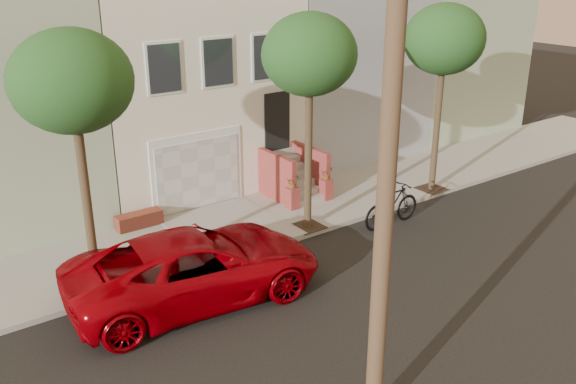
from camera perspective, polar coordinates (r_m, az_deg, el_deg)
ground at (r=15.73m, az=7.69°, el=-9.25°), size 90.00×90.00×0.00m
sidewalk at (r=19.45m, az=-3.16°, el=-2.68°), size 40.00×3.70×0.15m
house_row at (r=23.34m, az=-11.32°, el=10.16°), size 33.10×11.70×7.00m
tree_left at (r=14.40m, az=-19.17°, el=9.39°), size 2.70×2.57×6.30m
tree_mid at (r=17.41m, az=1.99°, el=12.34°), size 2.70×2.57×6.30m
tree_right at (r=21.21m, az=14.12°, el=13.30°), size 2.70×2.57×6.30m
pickup_truck at (r=15.19m, az=-8.48°, el=-6.77°), size 6.43×3.48×1.71m
motorcycle at (r=19.31m, az=9.48°, el=-1.22°), size 2.23×0.66×1.33m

